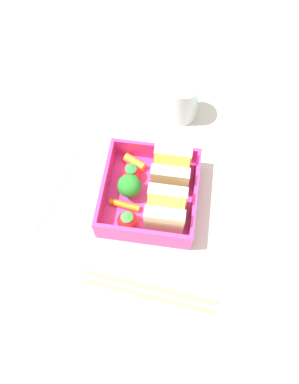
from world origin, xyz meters
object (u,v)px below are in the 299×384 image
strawberry_far_left (131,173)px  sandwich_left (171,171)px  chopstick_pair (149,291)px  folded_napkin (36,183)px  carrot_stick_far_left (125,205)px  sandwich_center_left (166,210)px  carrot_stick_left (135,162)px  broccoli_floret (129,187)px  strawberry_left (127,221)px  drinking_glass (182,101)px

strawberry_far_left → sandwich_left: bearing=94.8°
chopstick_pair → folded_napkin: (-15.08, -21.52, -0.15)cm
carrot_stick_far_left → folded_napkin: size_ratio=0.33×
sandwich_center_left → carrot_stick_far_left: (-1.08, -6.65, -2.58)cm
carrot_stick_left → strawberry_far_left: strawberry_far_left is taller
strawberry_far_left → folded_napkin: strawberry_far_left is taller
folded_napkin → strawberry_far_left: bearing=100.1°
broccoli_floret → folded_napkin: bearing=-90.8°
carrot_stick_left → strawberry_left: strawberry_left is taller
strawberry_far_left → carrot_stick_far_left: (5.32, -0.27, -1.15)cm
strawberry_left → folded_napkin: (-5.51, -16.85, -2.71)cm
strawberry_far_left → folded_napkin: 16.52cm
sandwich_left → carrot_stick_far_left: 9.23cm
broccoli_floret → sandwich_center_left: bearing=61.8°
drinking_glass → folded_napkin: size_ratio=0.50×
strawberry_left → drinking_glass: 24.37cm
sandwich_left → chopstick_pair: 18.91cm
sandwich_left → broccoli_floret: sandwich_left is taller
sandwich_center_left → folded_napkin: (-3.55, -22.43, -4.11)cm
sandwich_left → broccoli_floret: bearing=-59.6°
strawberry_far_left → broccoli_floret: (3.08, 0.20, 1.04)cm
broccoli_floret → folded_napkin: (-0.24, -16.26, -3.72)cm
broccoli_floret → chopstick_pair: broccoli_floret is taller
sandwich_left → sandwich_center_left: (6.93, 0.00, 0.00)cm
sandwich_left → folded_napkin: 23.05cm
sandwich_left → broccoli_floret: size_ratio=1.33×
drinking_glass → folded_napkin: 29.31cm
sandwich_center_left → broccoli_floret: 7.02cm
carrot_stick_left → carrot_stick_far_left: bearing=-2.7°
sandwich_left → carrot_stick_left: sandwich_left is taller
sandwich_left → strawberry_left: bearing=-32.1°
carrot_stick_left → broccoli_floret: bearing=1.0°
sandwich_center_left → strawberry_far_left: sandwich_center_left is taller
carrot_stick_left → chopstick_pair: size_ratio=0.19×
strawberry_left → strawberry_far_left: bearing=-174.6°
sandwich_center_left → carrot_stick_far_left: bearing=-99.2°
strawberry_left → chopstick_pair: bearing=26.0°
sandwich_center_left → broccoli_floret: size_ratio=1.33×
carrot_stick_far_left → chopstick_pair: (12.61, 5.73, -1.38)cm
carrot_stick_left → broccoli_floret: 6.03cm
sandwich_left → sandwich_center_left: same height
strawberry_left → sandwich_left: bearing=147.9°
carrot_stick_far_left → chopstick_pair: bearing=24.4°
sandwich_center_left → chopstick_pair: 12.23cm
carrot_stick_left → strawberry_far_left: (2.62, -0.10, 0.91)cm
broccoli_floret → drinking_glass: drinking_glass is taller
strawberry_left → chopstick_pair: size_ratio=0.19×
carrot_stick_left → drinking_glass: drinking_glass is taller
sandwich_left → carrot_stick_left: bearing=-108.4°
sandwich_center_left → drinking_glass: bearing=179.2°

